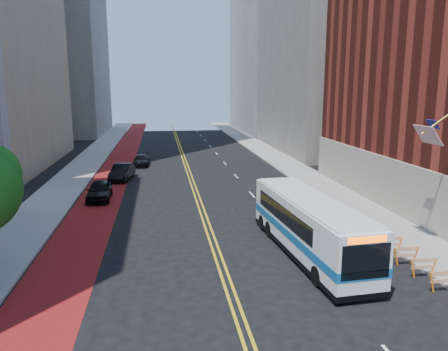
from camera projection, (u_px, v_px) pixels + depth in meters
ground at (248, 342)px, 16.05m from camera, size 160.00×160.00×0.00m
sidewalk_left at (70, 180)px, 43.41m from camera, size 4.00×140.00×0.15m
sidewalk_right at (302, 174)px, 46.82m from camera, size 4.00×140.00×0.15m
bus_lane_paint at (110, 180)px, 43.98m from camera, size 3.60×140.00×0.01m
center_line_inner at (189, 178)px, 45.11m from camera, size 0.14×140.00×0.01m
center_line_outer at (192, 178)px, 45.16m from camera, size 0.14×140.00×0.01m
lane_dashes at (225, 163)px, 53.57m from camera, size 0.14×98.20×0.01m
midrise_right_near at (341, 9)px, 61.87m from camera, size 18.00×26.00×40.00m
construction_barriers at (433, 271)px, 20.60m from camera, size 1.42×10.91×1.00m
transit_bus at (308, 225)px, 24.21m from camera, size 3.46×11.99×3.25m
car_a at (99, 190)px, 36.16m from camera, size 1.92×4.66×1.58m
car_b at (122, 172)px, 43.99m from camera, size 2.42×5.03×1.59m
car_c at (141, 160)px, 51.89m from camera, size 1.93×4.46×1.28m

